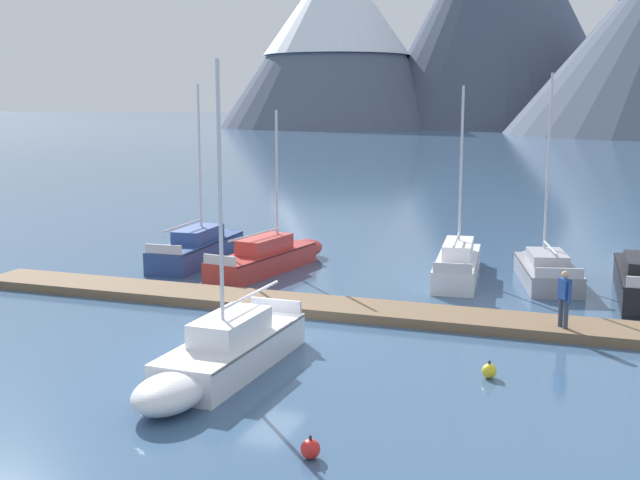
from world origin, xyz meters
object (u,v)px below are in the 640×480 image
(sailboat_far_berth, at_px, (458,262))
(sailboat_outer_slip, at_px, (545,268))
(sailboat_mid_dock_starboard, at_px, (222,354))
(mooring_buoy_channel_marker, at_px, (489,371))
(mooring_buoy_inner_mooring, at_px, (310,449))
(sailboat_second_berth, at_px, (202,247))
(person_on_dock, at_px, (564,295))
(sailboat_mid_dock_port, at_px, (271,256))
(sailboat_end_of_dock, at_px, (640,277))

(sailboat_far_berth, distance_m, sailboat_outer_slip, 3.29)
(sailboat_mid_dock_starboard, height_order, sailboat_far_berth, sailboat_mid_dock_starboard)
(mooring_buoy_channel_marker, bearing_deg, mooring_buoy_inner_mooring, -115.16)
(sailboat_far_berth, bearing_deg, sailboat_mid_dock_starboard, -105.38)
(mooring_buoy_channel_marker, bearing_deg, sailboat_second_berth, 140.91)
(sailboat_mid_dock_starboard, xyz_separation_m, mooring_buoy_inner_mooring, (3.68, -3.76, -0.37))
(person_on_dock, xyz_separation_m, mooring_buoy_channel_marker, (-1.58, -4.24, -1.07))
(sailboat_second_berth, height_order, sailboat_far_berth, sailboat_second_berth)
(sailboat_second_berth, height_order, sailboat_outer_slip, sailboat_outer_slip)
(sailboat_mid_dock_port, height_order, sailboat_outer_slip, sailboat_outer_slip)
(sailboat_mid_dock_port, height_order, mooring_buoy_inner_mooring, sailboat_mid_dock_port)
(person_on_dock, bearing_deg, sailboat_end_of_dock, 69.71)
(sailboat_mid_dock_starboard, height_order, mooring_buoy_channel_marker, sailboat_mid_dock_starboard)
(sailboat_second_berth, xyz_separation_m, person_on_dock, (15.21, -6.83, 0.66))
(person_on_dock, distance_m, mooring_buoy_inner_mooring, 10.93)
(person_on_dock, bearing_deg, sailboat_outer_slip, 97.32)
(sailboat_mid_dock_starboard, bearing_deg, mooring_buoy_inner_mooring, -45.61)
(sailboat_far_berth, xyz_separation_m, sailboat_end_of_dock, (6.64, -0.84, 0.04))
(mooring_buoy_inner_mooring, bearing_deg, sailboat_outer_slip, 79.38)
(sailboat_mid_dock_port, xyz_separation_m, sailboat_far_berth, (7.44, 1.24, 0.02))
(mooring_buoy_inner_mooring, bearing_deg, sailboat_far_berth, 89.87)
(sailboat_mid_dock_port, distance_m, sailboat_end_of_dock, 14.08)
(sailboat_mid_dock_port, height_order, mooring_buoy_channel_marker, sailboat_mid_dock_port)
(sailboat_mid_dock_starboard, xyz_separation_m, mooring_buoy_channel_marker, (6.39, 1.99, -0.38))
(sailboat_mid_dock_starboard, height_order, person_on_dock, sailboat_mid_dock_starboard)
(sailboat_mid_dock_starboard, relative_size, mooring_buoy_inner_mooring, 16.60)
(sailboat_far_berth, xyz_separation_m, mooring_buoy_inner_mooring, (-0.04, -17.30, -0.37))
(sailboat_mid_dock_port, xyz_separation_m, person_on_dock, (11.69, -6.06, 0.71))
(sailboat_mid_dock_starboard, bearing_deg, sailboat_end_of_dock, 50.78)
(sailboat_outer_slip, distance_m, mooring_buoy_channel_marker, 11.90)
(sailboat_mid_dock_port, relative_size, person_on_dock, 4.48)
(sailboat_end_of_dock, distance_m, person_on_dock, 6.92)
(sailboat_outer_slip, relative_size, person_on_dock, 4.65)
(mooring_buoy_channel_marker, bearing_deg, sailboat_end_of_dock, 69.64)
(mooring_buoy_inner_mooring, bearing_deg, sailboat_mid_dock_starboard, 134.39)
(sailboat_end_of_dock, bearing_deg, sailboat_second_berth, 178.79)
(sailboat_far_berth, bearing_deg, sailboat_outer_slip, 5.92)
(sailboat_second_berth, height_order, person_on_dock, sailboat_second_berth)
(sailboat_mid_dock_starboard, bearing_deg, sailboat_far_berth, 74.62)
(sailboat_end_of_dock, xyz_separation_m, mooring_buoy_channel_marker, (-3.97, -10.70, -0.43))
(sailboat_mid_dock_port, relative_size, sailboat_end_of_dock, 0.99)
(sailboat_second_berth, xyz_separation_m, sailboat_far_berth, (10.96, 0.47, -0.03))
(sailboat_far_berth, relative_size, person_on_dock, 4.37)
(sailboat_outer_slip, height_order, mooring_buoy_channel_marker, sailboat_outer_slip)
(sailboat_mid_dock_port, bearing_deg, sailboat_far_berth, 9.43)
(sailboat_outer_slip, relative_size, sailboat_end_of_dock, 1.02)
(sailboat_second_berth, bearing_deg, sailboat_mid_dock_starboard, -61.00)
(sailboat_mid_dock_port, relative_size, sailboat_far_berth, 1.03)
(sailboat_end_of_dock, bearing_deg, sailboat_mid_dock_port, -178.39)
(sailboat_outer_slip, height_order, person_on_dock, sailboat_outer_slip)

